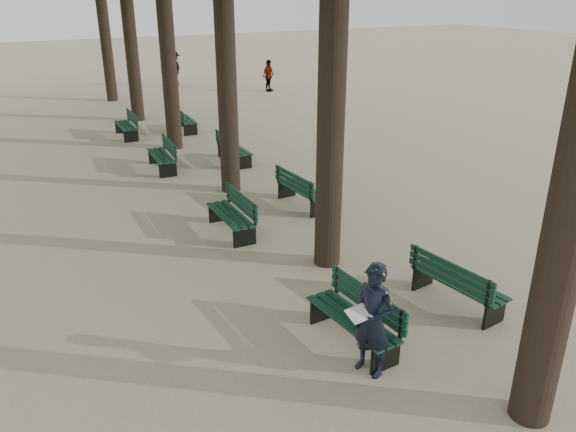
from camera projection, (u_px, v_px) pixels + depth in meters
name	position (u px, v px, depth m)	size (l,w,h in m)	color
ground	(348.00, 365.00, 8.35)	(120.00, 120.00, 0.00)	tan
bench_left_0	(352.00, 328.00, 8.76)	(0.68, 1.83, 0.92)	black
bench_left_1	(231.00, 222.00, 12.72)	(0.62, 1.81, 0.92)	black
bench_left_2	(162.00, 161.00, 17.13)	(0.70, 1.84, 0.92)	black
bench_left_3	(126.00, 130.00, 20.85)	(0.63, 1.82, 0.92)	black
bench_right_0	(457.00, 291.00, 9.82)	(0.77, 1.85, 0.92)	black
bench_right_1	(303.00, 196.00, 14.28)	(0.65, 1.82, 0.92)	black
bench_right_2	(234.00, 154.00, 17.87)	(0.62, 1.81, 0.92)	black
bench_right_3	(186.00, 124.00, 21.78)	(0.72, 1.84, 0.92)	black
man_with_map	(373.00, 320.00, 7.89)	(0.72, 0.77, 1.74)	black
pedestrian_c	(268.00, 76.00, 29.86)	(0.97, 0.33, 1.65)	#262628
pedestrian_b	(174.00, 69.00, 31.36)	(1.25, 0.39, 1.93)	#262628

